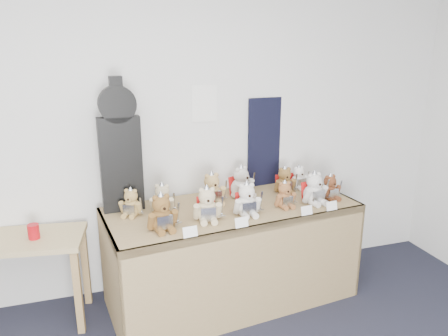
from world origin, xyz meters
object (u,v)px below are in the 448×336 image
object	(u,v)px
teddy_front_right	(285,195)
teddy_back_end	(299,178)
side_table	(25,253)
teddy_front_far_right	(314,189)
teddy_back_far_left	(131,203)
guitar_case	(120,147)
teddy_back_left	(162,200)
teddy_front_far_left	(162,214)
teddy_front_centre	(247,201)
teddy_back_right	(285,181)
teddy_front_end	(330,188)
display_table	(237,230)
teddy_front_left	(207,206)
teddy_back_centre_right	(241,183)
teddy_back_centre_left	(212,190)
red_cup	(34,232)

from	to	relation	value
teddy_front_right	teddy_back_end	bearing A→B (deg)	45.19
side_table	teddy_front_far_right	bearing A→B (deg)	1.00
teddy_back_far_left	teddy_front_far_right	bearing A→B (deg)	19.24
guitar_case	teddy_back_left	xyz separation A→B (m)	(0.27, -0.14, -0.39)
side_table	teddy_front_far_left	world-z (taller)	teddy_front_far_left
teddy_front_centre	teddy_back_right	size ratio (longest dim) A/B	1.11
teddy_front_far_left	teddy_back_left	world-z (taller)	teddy_front_far_left
teddy_front_right	teddy_back_end	distance (m)	0.50
teddy_back_right	teddy_front_far_left	bearing A→B (deg)	-154.80
teddy_front_end	teddy_back_right	size ratio (longest dim) A/B	0.94
display_table	teddy_front_right	bearing A→B (deg)	-14.40
teddy_front_centre	teddy_front_end	size ratio (longest dim) A/B	1.19
guitar_case	teddy_front_far_right	bearing A→B (deg)	-15.15
teddy_front_centre	teddy_front_far_right	distance (m)	0.60
teddy_back_left	teddy_back_end	xyz separation A→B (m)	(1.24, 0.21, -0.01)
display_table	teddy_front_left	bearing A→B (deg)	-161.60
side_table	teddy_front_centre	world-z (taller)	teddy_front_centre
teddy_back_centre_right	teddy_back_far_left	world-z (taller)	teddy_back_centre_right
teddy_front_far_left	teddy_back_far_left	xyz separation A→B (m)	(-0.17, 0.33, -0.02)
teddy_front_centre	display_table	bearing A→B (deg)	109.55
teddy_back_far_left	teddy_back_end	bearing A→B (deg)	34.32
guitar_case	teddy_back_end	bearing A→B (deg)	-0.41
teddy_front_centre	teddy_back_right	distance (m)	0.60
teddy_back_centre_left	teddy_back_end	xyz separation A→B (m)	(0.83, 0.14, -0.03)
display_table	teddy_back_centre_right	size ratio (longest dim) A/B	6.84
teddy_front_end	teddy_back_left	world-z (taller)	teddy_back_left
side_table	teddy_front_right	bearing A→B (deg)	-0.05
guitar_case	teddy_front_right	xyz separation A→B (m)	(1.19, -0.32, -0.40)
teddy_front_far_right	teddy_back_centre_right	xyz separation A→B (m)	(-0.50, 0.31, 0.00)
guitar_case	teddy_front_centre	xyz separation A→B (m)	(0.85, -0.38, -0.38)
teddy_front_end	teddy_front_far_right	bearing A→B (deg)	-176.50
guitar_case	red_cup	xyz separation A→B (m)	(-0.64, -0.07, -0.55)
teddy_back_right	teddy_front_far_right	bearing A→B (deg)	-65.94
teddy_front_right	teddy_back_end	world-z (taller)	teddy_front_right
teddy_front_left	red_cup	bearing A→B (deg)	171.99
display_table	teddy_front_left	world-z (taller)	teddy_front_left
teddy_front_centre	guitar_case	bearing A→B (deg)	157.78
teddy_front_left	teddy_back_left	xyz separation A→B (m)	(-0.28, 0.25, -0.01)
teddy_front_far_left	teddy_front_right	distance (m)	0.99
side_table	teddy_front_left	distance (m)	1.37
teddy_front_right	teddy_back_right	distance (m)	0.34
teddy_back_centre_left	teddy_back_end	size ratio (longest dim) A/B	1.29
teddy_front_left	teddy_back_far_left	world-z (taller)	teddy_front_left
display_table	teddy_front_far_right	world-z (taller)	teddy_front_far_right
teddy_back_end	teddy_front_centre	bearing A→B (deg)	-154.30
teddy_front_left	teddy_back_far_left	size ratio (longest dim) A/B	1.22
red_cup	teddy_back_centre_left	size ratio (longest dim) A/B	0.38
teddy_front_left	teddy_front_right	xyz separation A→B (m)	(0.64, 0.07, -0.02)
teddy_front_end	teddy_back_far_left	distance (m)	1.58
teddy_front_end	teddy_back_far_left	bearing A→B (deg)	165.20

